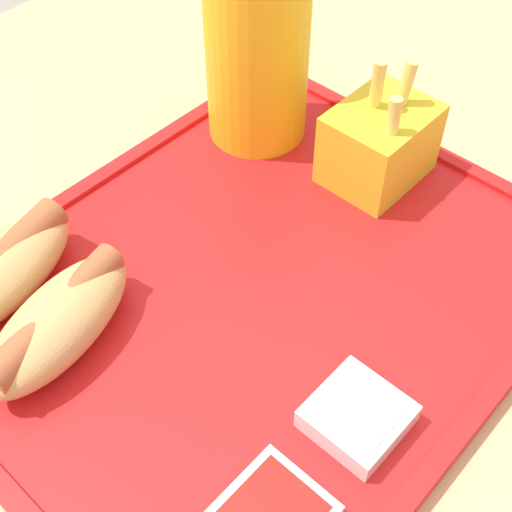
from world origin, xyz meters
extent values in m
cube|color=tan|center=(0.00, 0.00, 0.39)|extent=(1.43, 0.87, 0.77)
cube|color=red|center=(-0.01, 0.00, 0.78)|extent=(0.40, 0.33, 0.01)
cube|color=red|center=(-0.01, -0.16, 0.78)|extent=(0.40, 0.01, 0.00)
cube|color=red|center=(-0.01, 0.16, 0.78)|extent=(0.40, 0.01, 0.00)
cube|color=red|center=(-0.21, 0.00, 0.78)|extent=(0.01, 0.33, 0.00)
cube|color=red|center=(0.18, 0.00, 0.78)|extent=(0.01, 0.33, 0.00)
cylinder|color=gold|center=(0.11, 0.11, 0.86)|extent=(0.08, 0.08, 0.16)
ellipsoid|color=tan|center=(-0.12, 0.12, 0.80)|extent=(0.13, 0.08, 0.04)
ellipsoid|color=tan|center=(-0.12, 0.06, 0.80)|extent=(0.13, 0.07, 0.04)
cylinder|color=#9E512D|center=(-0.12, 0.06, 0.81)|extent=(0.11, 0.04, 0.02)
cube|color=gold|center=(0.13, 0.01, 0.81)|extent=(0.08, 0.06, 0.06)
cylinder|color=#EACC60|center=(0.12, -0.01, 0.84)|extent=(0.01, 0.01, 0.06)
cylinder|color=#EACC60|center=(0.15, 0.01, 0.84)|extent=(0.02, 0.01, 0.07)
cylinder|color=#EACC60|center=(0.13, 0.02, 0.84)|extent=(0.02, 0.02, 0.08)
cube|color=silver|center=(-0.05, -0.11, 0.79)|extent=(0.05, 0.05, 0.02)
cube|color=white|center=(-0.05, -0.11, 0.80)|extent=(0.04, 0.04, 0.00)
cube|color=#B21914|center=(-0.12, -0.11, 0.80)|extent=(0.04, 0.04, 0.00)
camera|label=1|loc=(-0.23, -0.20, 1.15)|focal=50.00mm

